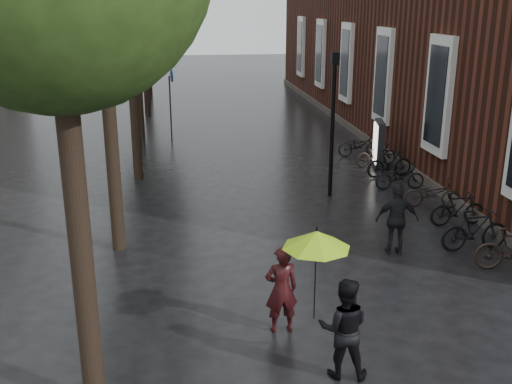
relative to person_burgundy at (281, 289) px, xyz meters
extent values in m
cube|color=silver|center=(6.31, 7.79, 2.16)|extent=(0.25, 1.60, 3.60)
cube|color=black|center=(6.21, 7.79, 2.16)|extent=(0.10, 1.20, 3.00)
cube|color=silver|center=(6.31, 12.79, 2.16)|extent=(0.25, 1.60, 3.60)
cube|color=black|center=(6.21, 12.79, 2.16)|extent=(0.10, 1.20, 3.00)
cube|color=silver|center=(6.31, 17.79, 2.16)|extent=(0.25, 1.60, 3.60)
cube|color=black|center=(6.21, 17.79, 2.16)|extent=(0.10, 1.20, 3.00)
cube|color=silver|center=(6.31, 22.79, 2.16)|extent=(0.25, 1.60, 3.60)
cube|color=black|center=(6.21, 22.79, 2.16)|extent=(0.10, 1.20, 3.00)
cube|color=silver|center=(6.31, 27.79, 2.16)|extent=(0.25, 1.60, 3.60)
cube|color=black|center=(6.21, 27.79, 2.16)|extent=(0.10, 1.20, 3.00)
cube|color=#3F3833|center=(6.46, 16.79, -0.69)|extent=(0.40, 33.00, 0.30)
cylinder|color=black|center=(-3.14, -1.71, 1.50)|extent=(0.32, 0.32, 4.68)
cylinder|color=black|center=(-3.24, 4.29, 1.42)|extent=(0.32, 0.32, 4.51)
cylinder|color=black|center=(-3.04, 10.29, 1.64)|extent=(0.32, 0.32, 4.95)
cylinder|color=black|center=(-3.19, 16.29, 1.36)|extent=(0.32, 0.32, 4.40)
cylinder|color=black|center=(-3.09, 22.29, 1.56)|extent=(0.32, 0.32, 4.79)
cylinder|color=black|center=(-3.14, 28.29, 1.45)|extent=(0.32, 0.32, 4.57)
imported|color=#330E10|center=(0.00, 0.00, 0.00)|extent=(0.64, 0.45, 1.67)
imported|color=black|center=(0.74, -1.47, 0.01)|extent=(0.95, 0.82, 1.70)
cylinder|color=black|center=(0.45, -0.66, 0.48)|extent=(0.02, 0.02, 1.47)
cone|color=#9BDA16|center=(0.45, -0.66, 1.21)|extent=(1.16, 1.16, 0.29)
cylinder|color=black|center=(0.45, -0.66, 1.40)|extent=(0.02, 0.02, 0.08)
imported|color=black|center=(3.33, 3.07, 0.03)|extent=(1.06, 0.55, 1.73)
imported|color=black|center=(5.29, 2.99, -0.32)|extent=(1.76, 0.59, 1.04)
imported|color=black|center=(5.65, 4.63, -0.37)|extent=(1.57, 0.48, 0.94)
imported|color=black|center=(5.61, 6.14, -0.42)|extent=(1.67, 0.89, 0.83)
imported|color=black|center=(5.29, 7.94, -0.42)|extent=(1.61, 0.65, 0.83)
imported|color=black|center=(5.44, 9.30, -0.34)|extent=(1.68, 0.66, 0.99)
imported|color=black|center=(5.47, 10.76, -0.41)|extent=(1.73, 0.94, 0.86)
imported|color=black|center=(5.28, 12.18, -0.40)|extent=(1.68, 0.59, 0.88)
cube|color=black|center=(5.48, 10.58, 0.01)|extent=(0.23, 1.13, 1.70)
cube|color=beige|center=(5.35, 10.58, 0.06)|extent=(0.04, 0.95, 1.39)
cylinder|color=black|center=(2.92, 7.58, 1.20)|extent=(0.12, 0.12, 4.08)
cube|color=black|center=(2.92, 7.58, 3.35)|extent=(0.22, 0.22, 0.36)
sphere|color=#FFE5B2|center=(2.92, 7.58, 3.35)|extent=(0.18, 0.18, 0.18)
cylinder|color=#262628|center=(-1.88, 16.22, 0.53)|extent=(0.07, 0.07, 2.73)
cylinder|color=navy|center=(-1.77, 16.22, 1.89)|extent=(0.03, 0.55, 0.55)
camera|label=1|loc=(-1.81, -9.55, 4.98)|focal=42.00mm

